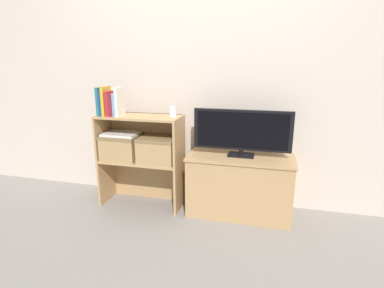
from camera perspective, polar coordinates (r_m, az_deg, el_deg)
The scene contains 17 objects.
ground_plane at distance 2.68m, azimuth -0.88°, elevation -13.83°, with size 16.00×16.00×0.00m, color gray.
wall_back at distance 2.79m, azimuth 1.57°, elevation 13.09°, with size 10.00×0.05×2.40m.
tv_stand at distance 2.69m, azimuth 9.06°, elevation -7.64°, with size 0.90×0.44×0.53m.
tv at distance 2.54m, azimuth 9.50°, elevation 2.42°, with size 0.82×0.14×0.40m.
bookshelf_lower_tier at distance 2.90m, azimuth -9.03°, elevation -5.63°, with size 0.75×0.32×0.44m.
bookshelf_upper_tier at distance 2.78m, azimuth -9.40°, elevation 2.55°, with size 0.75×0.32×0.41m.
book_teal at distance 2.79m, azimuth -16.99°, elevation 7.78°, with size 0.03×0.13×0.25m.
book_navy at distance 2.77m, azimuth -16.49°, elevation 7.55°, with size 0.02×0.14×0.22m.
book_mustard at distance 2.76m, azimuth -16.03°, elevation 7.87°, with size 0.03×0.15×0.26m.
book_crimson at distance 2.74m, azimuth -15.35°, elevation 7.44°, with size 0.03×0.13×0.21m.
book_maroon at distance 2.73m, azimuth -14.71°, elevation 7.27°, with size 0.03×0.14×0.20m.
book_skyblue at distance 2.71m, azimuth -14.15°, elevation 7.32°, with size 0.02×0.13×0.20m.
book_ivory at distance 2.69m, azimuth -13.59°, elevation 7.85°, with size 0.03×0.15×0.25m.
baby_monitor at distance 2.58m, azimuth -3.59°, elevation 6.17°, with size 0.05×0.03×0.13m.
storage_basket_left at distance 2.83m, azimuth -13.17°, elevation -0.32°, with size 0.34×0.29×0.23m.
storage_basket_right at distance 2.68m, azimuth -6.39°, elevation -0.84°, with size 0.34×0.29×0.23m.
laptop at distance 2.80m, azimuth -13.31°, elevation 1.90°, with size 0.31×0.24×0.02m.
Camera 1 is at (0.63, -2.26, 1.30)m, focal length 28.00 mm.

